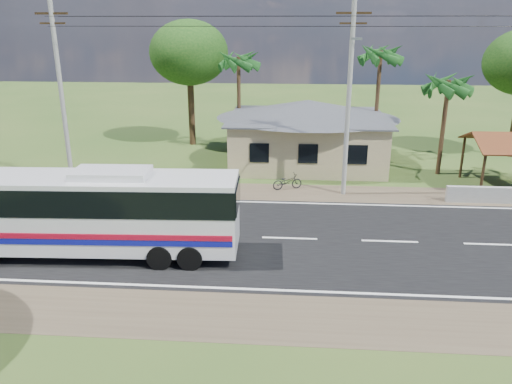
% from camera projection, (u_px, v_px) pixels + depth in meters
% --- Properties ---
extents(ground, '(120.00, 120.00, 0.00)m').
position_uv_depth(ground, '(290.00, 239.00, 22.74)').
color(ground, '#2C4C1B').
rests_on(ground, ground).
extents(road, '(120.00, 16.00, 0.03)m').
position_uv_depth(road, '(290.00, 238.00, 22.74)').
color(road, black).
rests_on(road, ground).
extents(house, '(12.40, 10.00, 5.00)m').
position_uv_depth(house, '(307.00, 126.00, 34.08)').
color(house, tan).
rests_on(house, ground).
extents(concrete_barrier, '(7.00, 0.30, 0.90)m').
position_uv_depth(concrete_barrier, '(512.00, 195.00, 27.03)').
color(concrete_barrier, '#9E9E99').
rests_on(concrete_barrier, ground).
extents(utility_poles, '(32.80, 2.22, 11.00)m').
position_uv_depth(utility_poles, '(343.00, 93.00, 26.81)').
color(utility_poles, '#9E9E99').
rests_on(utility_poles, ground).
extents(palm_near, '(2.80, 2.80, 6.70)m').
position_uv_depth(palm_near, '(448.00, 85.00, 30.60)').
color(palm_near, '#47301E').
rests_on(palm_near, ground).
extents(palm_mid, '(2.80, 2.80, 8.20)m').
position_uv_depth(palm_mid, '(381.00, 55.00, 34.63)').
color(palm_mid, '#47301E').
rests_on(palm_mid, ground).
extents(palm_far, '(2.80, 2.80, 7.70)m').
position_uv_depth(palm_far, '(238.00, 61.00, 35.96)').
color(palm_far, '#47301E').
rests_on(palm_far, ground).
extents(tree_behind_house, '(6.00, 6.00, 9.61)m').
position_uv_depth(tree_behind_house, '(189.00, 53.00, 37.99)').
color(tree_behind_house, '#47301E').
rests_on(tree_behind_house, ground).
extents(coach_bus, '(12.27, 3.07, 3.78)m').
position_uv_depth(coach_bus, '(90.00, 207.00, 20.46)').
color(coach_bus, silver).
rests_on(coach_bus, ground).
extents(motorcycle, '(1.88, 1.20, 0.93)m').
position_uv_depth(motorcycle, '(287.00, 182.00, 29.32)').
color(motorcycle, black).
rests_on(motorcycle, ground).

